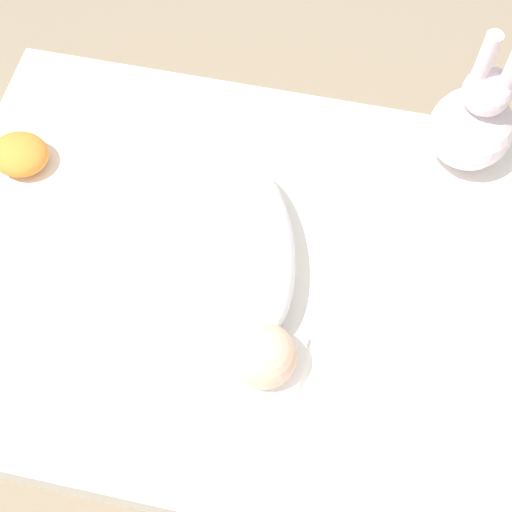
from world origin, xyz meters
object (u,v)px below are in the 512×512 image
Objects in this scene: pillow at (404,490)px; turtle_plush at (16,154)px; bunny_plush at (474,122)px; swaddled_baby at (254,263)px.

pillow is 1.06m from turtle_plush.
swaddled_baby is at bearing 45.63° from bunny_plush.
pillow reaches higher than turtle_plush.
turtle_plush is (0.96, 0.23, -0.08)m from bunny_plush.
bunny_plush is at bearing -166.62° from turtle_plush.
bunny_plush is at bearing -93.51° from pillow.
bunny_plush reaches higher than swaddled_baby.
turtle_plush is (0.92, -0.53, -0.02)m from pillow.
bunny_plush is 2.14× the size of turtle_plush.
bunny_plush is 0.99m from turtle_plush.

